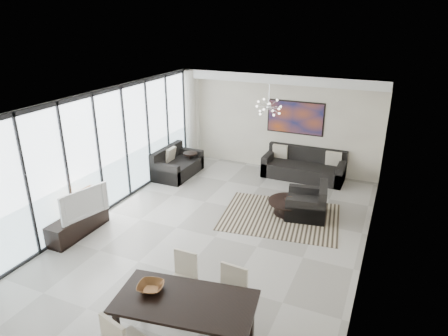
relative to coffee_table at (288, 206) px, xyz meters
The scene contains 18 objects.
room_shell 2.21m from the coffee_table, 112.09° to the right, with size 6.00×9.00×2.90m.
window_wall 4.52m from the coffee_table, 157.22° to the right, with size 0.37×8.95×2.90m.
soffit 3.85m from the coffee_table, 113.58° to the left, with size 5.98×0.40×0.26m, color white.
painting 3.21m from the coffee_table, 102.99° to the left, with size 1.68×0.04×0.98m, color #A84517.
chandelier 2.46m from the coffee_table, 135.81° to the left, with size 0.66×0.66×0.71m.
rug 0.32m from the coffee_table, 115.15° to the right, with size 2.69×2.07×0.01m, color black.
coffee_table is the anchor object (origin of this frame).
bowl_coffee 0.18m from the coffee_table, 10.82° to the right, with size 0.23×0.23×0.07m, color brown.
sofa_main 2.40m from the coffee_table, 94.76° to the left, with size 2.30×0.94×0.84m.
loveseat 3.84m from the coffee_table, 163.89° to the left, with size 0.91×1.62×0.81m.
armchair 0.46m from the coffee_table, 10.94° to the left, with size 1.05×1.09×0.80m.
side_table 3.77m from the coffee_table, 156.63° to the left, with size 0.42×0.42×0.58m.
tv_console 4.78m from the coffee_table, 144.71° to the right, with size 0.42×1.49×0.47m, color black.
television 4.68m from the coffee_table, 143.81° to the right, with size 1.11×0.15×0.64m, color gray.
dining_table 4.61m from the coffee_table, 92.94° to the right, with size 2.08×1.27×0.81m.
dining_chair_nw 3.80m from the coffee_table, 101.63° to the right, with size 0.41×0.41×0.89m.
dining_chair_ne 3.87m from the coffee_table, 87.79° to the right, with size 0.47×0.47×0.97m.
bowl_dining 4.69m from the coffee_table, 99.83° to the right, with size 0.38×0.38×0.09m, color brown.
Camera 1 is at (3.21, -6.74, 4.52)m, focal length 32.00 mm.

